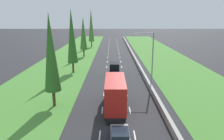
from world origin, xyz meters
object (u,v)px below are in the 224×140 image
(black_van_centre_lane, at_px, (115,70))
(poplar_tree_second, at_px, (51,53))
(poplar_tree_fifth, at_px, (91,25))
(teal_hatchback_centre_lane, at_px, (116,83))
(grey_sedan_centre_lane, at_px, (120,138))
(red_box_truck_centre_lane, at_px, (115,93))
(poplar_tree_fourth, at_px, (83,33))
(street_light_mast, at_px, (151,55))
(poplar_tree_third, at_px, (72,36))

(black_van_centre_lane, height_order, poplar_tree_second, poplar_tree_second)
(poplar_tree_second, distance_m, poplar_tree_fifth, 56.38)
(teal_hatchback_centre_lane, bearing_deg, grey_sedan_centre_lane, -89.82)
(grey_sedan_centre_lane, bearing_deg, red_box_truck_centre_lane, 92.36)
(poplar_tree_fourth, xyz_separation_m, street_light_mast, (14.80, -26.69, -1.59))
(grey_sedan_centre_lane, distance_m, poplar_tree_third, 28.85)
(teal_hatchback_centre_lane, height_order, poplar_tree_fifth, poplar_tree_fifth)
(teal_hatchback_centre_lane, distance_m, poplar_tree_fourth, 30.60)
(grey_sedan_centre_lane, xyz_separation_m, poplar_tree_second, (-8.38, 9.15, 6.31))
(red_box_truck_centre_lane, xyz_separation_m, poplar_tree_second, (-8.04, 0.84, 4.94))
(grey_sedan_centre_lane, bearing_deg, street_light_mast, 72.47)
(teal_hatchback_centre_lane, xyz_separation_m, poplar_tree_fifth, (-8.59, 49.11, 7.41))
(teal_hatchback_centre_lane, bearing_deg, black_van_centre_lane, 91.64)
(grey_sedan_centre_lane, height_order, teal_hatchback_centre_lane, teal_hatchback_centre_lane)
(grey_sedan_centre_lane, xyz_separation_m, poplar_tree_fourth, (-9.00, 45.05, 6.01))
(poplar_tree_second, bearing_deg, teal_hatchback_centre_lane, 41.05)
(red_box_truck_centre_lane, bearing_deg, grey_sedan_centre_lane, -87.64)
(teal_hatchback_centre_lane, xyz_separation_m, poplar_tree_second, (-8.33, -7.25, 6.29))
(red_box_truck_centre_lane, xyz_separation_m, street_light_mast, (6.14, 10.06, 3.05))
(grey_sedan_centre_lane, distance_m, black_van_centre_lane, 23.52)
(red_box_truck_centre_lane, relative_size, poplar_tree_fifth, 0.65)
(poplar_tree_fourth, bearing_deg, black_van_centre_lane, -67.91)
(black_van_centre_lane, distance_m, poplar_tree_third, 11.10)
(black_van_centre_lane, height_order, poplar_tree_third, poplar_tree_third)
(teal_hatchback_centre_lane, relative_size, street_light_mast, 0.43)
(street_light_mast, bearing_deg, red_box_truck_centre_lane, -121.42)
(black_van_centre_lane, bearing_deg, teal_hatchback_centre_lane, -88.36)
(teal_hatchback_centre_lane, xyz_separation_m, poplar_tree_fourth, (-8.95, 28.65, 5.98))
(teal_hatchback_centre_lane, height_order, black_van_centre_lane, black_van_centre_lane)
(street_light_mast, bearing_deg, poplar_tree_second, -146.99)
(street_light_mast, bearing_deg, poplar_tree_fifth, 107.03)
(black_van_centre_lane, bearing_deg, street_light_mast, -40.35)
(poplar_tree_fourth, bearing_deg, red_box_truck_centre_lane, -76.74)
(poplar_tree_fourth, distance_m, poplar_tree_fifth, 20.52)
(red_box_truck_centre_lane, bearing_deg, teal_hatchback_centre_lane, 87.93)
(black_van_centre_lane, relative_size, poplar_tree_fifth, 0.34)
(poplar_tree_second, relative_size, street_light_mast, 1.35)
(black_van_centre_lane, relative_size, poplar_tree_second, 0.40)
(black_van_centre_lane, height_order, street_light_mast, street_light_mast)
(poplar_tree_second, xyz_separation_m, street_light_mast, (14.18, 9.22, -1.89))
(poplar_tree_second, height_order, poplar_tree_fifth, poplar_tree_fifth)
(poplar_tree_second, height_order, poplar_tree_fourth, poplar_tree_second)
(grey_sedan_centre_lane, relative_size, black_van_centre_lane, 0.92)
(red_box_truck_centre_lane, distance_m, poplar_tree_second, 9.47)
(teal_hatchback_centre_lane, relative_size, poplar_tree_fourth, 0.34)
(black_van_centre_lane, bearing_deg, red_box_truck_centre_lane, -90.33)
(poplar_tree_second, xyz_separation_m, poplar_tree_fourth, (-0.62, 35.90, -0.30))
(poplar_tree_third, xyz_separation_m, street_light_mast, (14.71, -8.22, -2.40))
(red_box_truck_centre_lane, height_order, poplar_tree_fourth, poplar_tree_fourth)
(black_van_centre_lane, relative_size, poplar_tree_third, 0.37)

